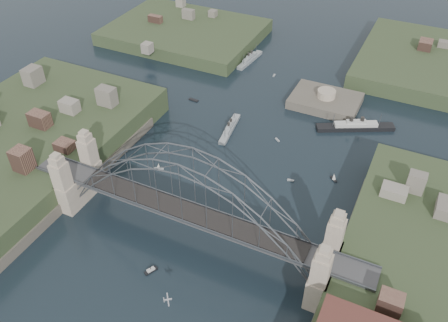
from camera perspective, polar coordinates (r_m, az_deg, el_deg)
ground at (r=111.81m, az=-4.05°, el=-9.27°), size 500.00×500.00×0.00m
bridge at (r=102.91m, az=-4.36°, el=-4.73°), size 84.00×13.80×24.60m
shore_west at (r=141.17m, az=-24.91°, el=-0.30°), size 50.50×90.00×12.00m
headland_nw at (r=201.83m, az=-4.76°, el=14.85°), size 60.00×45.00×9.00m
fort_island at (r=159.67m, az=12.14°, el=6.62°), size 22.00×16.00×9.40m
naval_cruiser_near at (r=143.43m, az=0.70°, el=3.99°), size 4.20×15.97×4.75m
naval_cruiser_far at (r=182.29m, az=3.17°, el=12.24°), size 3.78×16.24×5.44m
ocean_liner at (r=149.45m, az=15.70°, el=4.05°), size 22.72×13.75×5.85m
aeroplane at (r=93.60m, az=-6.96°, el=-16.41°), size 2.05×2.55×0.44m
small_boat_a at (r=130.08m, az=-7.97°, el=-0.72°), size 2.83×2.18×2.38m
small_boat_b at (r=126.84m, az=8.11°, el=-2.35°), size 1.84×0.80×0.45m
small_boat_c at (r=106.35m, az=-8.90°, el=-13.03°), size 2.21×3.13×1.43m
small_boat_d at (r=128.86m, az=13.23°, el=-1.95°), size 2.30×2.28×2.38m
small_boat_e at (r=158.45m, az=-3.73°, el=7.42°), size 3.43×1.39×0.45m
small_boat_f at (r=140.55m, az=6.50°, el=2.57°), size 1.80×1.56×0.45m
small_boat_h at (r=173.48m, az=6.12°, el=10.31°), size 0.68×1.83×0.45m
small_boat_i at (r=118.69m, az=13.63°, el=-6.86°), size 2.27×1.02×0.45m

